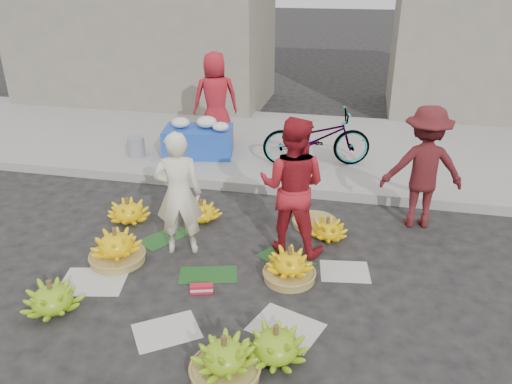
% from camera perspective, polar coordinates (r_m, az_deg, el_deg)
% --- Properties ---
extents(ground, '(80.00, 80.00, 0.00)m').
position_cam_1_polar(ground, '(5.85, -3.94, -8.49)').
color(ground, black).
rests_on(ground, ground).
extents(curb, '(40.00, 0.25, 0.15)m').
position_cam_1_polar(curb, '(7.70, 0.56, 0.66)').
color(curb, gray).
rests_on(curb, ground).
extents(sidewalk, '(40.00, 4.00, 0.12)m').
position_cam_1_polar(sidewalk, '(9.64, 3.16, 5.47)').
color(sidewalk, gray).
rests_on(sidewalk, ground).
extents(building_left, '(6.00, 3.00, 4.00)m').
position_cam_1_polar(building_left, '(13.15, -12.77, 18.67)').
color(building_left, gray).
rests_on(building_left, sidewalk).
extents(newspaper_scatter, '(3.20, 1.80, 0.00)m').
position_cam_1_polar(newspaper_scatter, '(5.23, -6.43, -13.07)').
color(newspaper_scatter, beige).
rests_on(newspaper_scatter, ground).
extents(banana_leaves, '(2.00, 1.00, 0.00)m').
position_cam_1_polar(banana_leaves, '(6.04, -4.33, -7.34)').
color(banana_leaves, '#164318').
rests_on(banana_leaves, ground).
extents(banana_bunch_0, '(0.63, 0.63, 0.44)m').
position_cam_1_polar(banana_bunch_0, '(6.07, -15.68, -6.09)').
color(banana_bunch_0, olive).
rests_on(banana_bunch_0, ground).
extents(banana_bunch_1, '(0.57, 0.57, 0.35)m').
position_cam_1_polar(banana_bunch_1, '(5.48, -22.31, -11.11)').
color(banana_bunch_1, '#679E16').
rests_on(banana_bunch_1, ground).
extents(banana_bunch_2, '(0.59, 0.59, 0.42)m').
position_cam_1_polar(banana_bunch_2, '(4.40, -3.60, -18.56)').
color(banana_bunch_2, olive).
rests_on(banana_bunch_2, ground).
extents(banana_bunch_3, '(0.71, 0.71, 0.36)m').
position_cam_1_polar(banana_bunch_3, '(4.56, 2.28, -16.98)').
color(banana_bunch_3, '#679E16').
rests_on(banana_bunch_3, ground).
extents(banana_bunch_4, '(0.57, 0.57, 0.41)m').
position_cam_1_polar(banana_bunch_4, '(5.55, 3.86, -8.45)').
color(banana_bunch_4, olive).
rests_on(banana_bunch_4, ground).
extents(banana_bunch_5, '(0.57, 0.57, 0.30)m').
position_cam_1_polar(banana_bunch_5, '(6.42, 8.19, -4.25)').
color(banana_bunch_5, yellow).
rests_on(banana_bunch_5, ground).
extents(banana_bunch_6, '(0.66, 0.66, 0.35)m').
position_cam_1_polar(banana_bunch_6, '(6.98, -14.42, -2.13)').
color(banana_bunch_6, yellow).
rests_on(banana_bunch_6, ground).
extents(banana_bunch_7, '(0.62, 0.62, 0.32)m').
position_cam_1_polar(banana_bunch_7, '(6.81, -6.26, -2.27)').
color(banana_bunch_7, yellow).
rests_on(banana_bunch_7, ground).
extents(basket_spare, '(0.73, 0.73, 0.07)m').
position_cam_1_polar(basket_spare, '(6.75, 6.70, -3.52)').
color(basket_spare, olive).
rests_on(basket_spare, ground).
extents(incense_stack, '(0.25, 0.14, 0.10)m').
position_cam_1_polar(incense_stack, '(5.41, -6.24, -10.93)').
color(incense_stack, red).
rests_on(incense_stack, ground).
extents(vendor_cream, '(0.63, 0.50, 1.51)m').
position_cam_1_polar(vendor_cream, '(5.87, -8.85, -0.22)').
color(vendor_cream, '#F2EACB').
rests_on(vendor_cream, ground).
extents(vendor_red, '(0.87, 0.71, 1.67)m').
position_cam_1_polar(vendor_red, '(5.81, 4.18, 0.62)').
color(vendor_red, red).
rests_on(vendor_red, ground).
extents(man_striped, '(1.12, 0.74, 1.62)m').
position_cam_1_polar(man_striped, '(6.77, 18.60, 2.64)').
color(man_striped, maroon).
rests_on(man_striped, ground).
extents(flower_table, '(1.29, 0.93, 0.68)m').
position_cam_1_polar(flower_table, '(8.87, -6.55, 5.99)').
color(flower_table, '#1A41AD').
rests_on(flower_table, sidewalk).
extents(grey_bucket, '(0.30, 0.30, 0.34)m').
position_cam_1_polar(grey_bucket, '(9.04, -13.54, 5.07)').
color(grey_bucket, gray).
rests_on(grey_bucket, sidewalk).
extents(flower_vendor, '(0.98, 0.83, 1.69)m').
position_cam_1_polar(flower_vendor, '(9.33, -4.64, 10.60)').
color(flower_vendor, red).
rests_on(flower_vendor, sidewalk).
extents(bicycle, '(0.99, 1.87, 0.94)m').
position_cam_1_polar(bicycle, '(8.37, 6.93, 6.19)').
color(bicycle, gray).
rests_on(bicycle, sidewalk).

